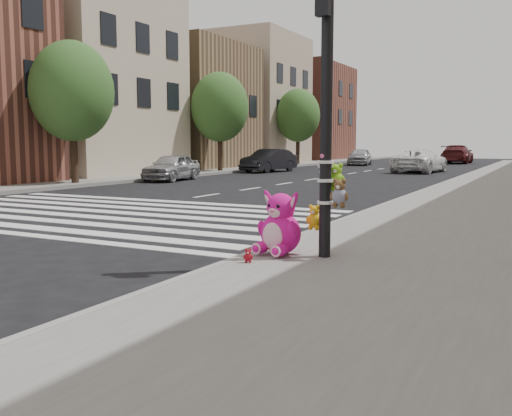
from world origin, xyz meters
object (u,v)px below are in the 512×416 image
Objects in this scene: signal_pole at (328,134)px; car_dark_far at (269,161)px; car_silver_far at (172,167)px; car_white_near at (420,161)px; red_teddy at (248,256)px; pink_bunny at (280,228)px.

signal_pole is 25.35m from car_dark_far.
car_silver_far is 14.90m from car_white_near.
signal_pole is 0.85× the size of car_white_near.
red_teddy is 25.74m from car_dark_far.
car_white_near is at bearing 32.34° from car_dark_far.
car_dark_far is (0.58, 8.74, 0.06)m from car_silver_far.
car_silver_far is at bearing 106.57° from red_teddy.
red_teddy is (-0.12, -0.71, -0.28)m from pink_bunny.
red_teddy is 0.05× the size of car_silver_far.
car_white_near is at bearing 106.65° from pink_bunny.
signal_pole reaches higher than car_dark_far.
signal_pole is at bearing -55.75° from car_silver_far.
pink_bunny is 0.77m from red_teddy.
car_silver_far is 8.76m from car_dark_far.
red_teddy is at bearing 102.17° from car_white_near.
car_white_near is (-3.35, 26.06, 0.14)m from pink_bunny.
car_silver_far is at bearing 139.85° from pink_bunny.
signal_pole is 4.37× the size of pink_bunny.
signal_pole is 26.26m from car_white_near.
car_white_near is (8.43, 12.28, 0.05)m from car_silver_far.
car_dark_far reaches higher than red_teddy.
signal_pole is at bearing 25.96° from red_teddy.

